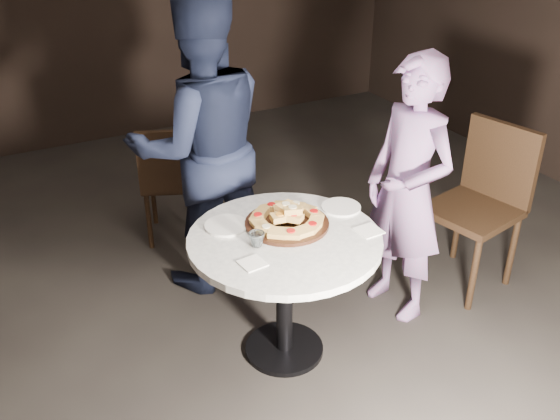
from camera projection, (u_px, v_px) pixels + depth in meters
name	position (u px, v px, depth m)	size (l,w,h in m)	color
floor	(293.00, 333.00, 3.61)	(7.00, 7.00, 0.00)	black
table	(285.00, 260.00, 3.19)	(1.21, 1.21, 0.74)	black
serving_board	(287.00, 224.00, 3.22)	(0.44, 0.44, 0.02)	black
focaccia_pile	(287.00, 217.00, 3.21)	(0.39, 0.39, 0.10)	tan
plate_left	(226.00, 225.00, 3.21)	(0.23, 0.23, 0.01)	white
plate_right	(341.00, 207.00, 3.39)	(0.21, 0.21, 0.01)	white
water_glass	(257.00, 239.00, 3.03)	(0.08, 0.08, 0.07)	silver
napkin_near	(252.00, 263.00, 2.91)	(0.11, 0.11, 0.01)	white
napkin_far	(369.00, 231.00, 3.17)	(0.12, 0.12, 0.01)	white
chair_far	(172.00, 176.00, 4.27)	(0.55, 0.56, 0.89)	black
chair_right	(483.00, 195.00, 3.84)	(0.59, 0.57, 1.03)	black
diner_navy	(202.00, 147.00, 3.69)	(0.89, 0.69, 1.83)	black
diner_teal	(408.00, 191.00, 3.48)	(0.57, 0.37, 1.56)	slate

